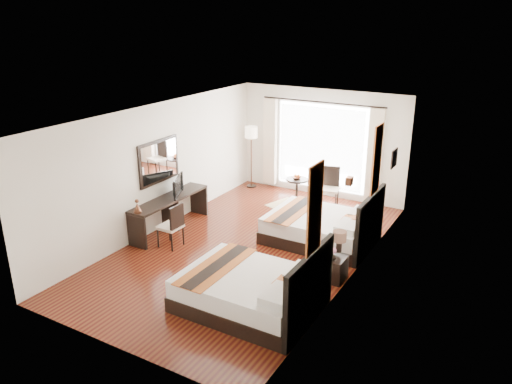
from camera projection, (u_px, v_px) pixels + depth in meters
The scene contains 29 objects.
floor at pixel (248, 248), 10.31m from camera, with size 4.50×7.50×0.01m, color #370C0A.
ceiling at pixel (247, 114), 9.37m from camera, with size 4.50×7.50×0.02m, color white.
wall_headboard at pixel (357, 204), 8.78m from camera, with size 0.01×7.50×2.80m, color silver.
wall_desk at pixel (159, 167), 10.89m from camera, with size 0.01×7.50×2.80m, color silver.
wall_window at pixel (322, 143), 12.89m from camera, with size 4.50×0.01×2.80m, color silver.
wall_entry at pixel (107, 261), 6.78m from camera, with size 4.50×0.01×2.80m, color silver.
window_glass at pixel (321, 147), 12.91m from camera, with size 2.40×0.02×2.20m, color white.
sheer_curtain at pixel (320, 148), 12.86m from camera, with size 2.30×0.02×2.10m, color white.
drape_left at pixel (270, 142), 13.52m from camera, with size 0.35×0.14×2.35m, color beige.
drape_right at pixel (375, 156), 12.16m from camera, with size 0.35×0.14×2.35m, color beige.
art_panel_near at pixel (315, 209), 7.09m from camera, with size 0.03×0.50×1.35m, color maroon.
art_panel_far at pixel (377, 160), 9.48m from camera, with size 0.03×0.50×1.35m, color maroon.
wall_sconce at pixel (349, 181), 8.37m from camera, with size 0.10×0.14×0.14m, color #482819.
mirror_frame at pixel (159, 161), 10.80m from camera, with size 0.04×1.25×0.95m, color black.
mirror_glass at pixel (160, 161), 10.79m from camera, with size 0.01×1.12×0.82m, color white.
bed_near at pixel (253, 290), 8.12m from camera, with size 2.20×1.72×1.24m.
bed_far at pixel (323, 227), 10.51m from camera, with size 2.18×1.70×1.23m.
nightstand at pixel (335, 269), 9.02m from camera, with size 0.37×0.46×0.44m, color black.
table_lamp at pixel (339, 238), 8.96m from camera, with size 0.25×0.25×0.40m.
vase at pixel (333, 254), 8.83m from camera, with size 0.12×0.12×0.13m, color black.
console_desk at pixel (170, 213), 11.09m from camera, with size 0.50×2.20×0.76m, color black.
television at pixel (175, 186), 11.03m from camera, with size 0.76×0.10×0.44m, color black.
bronze_figurine at pixel (137, 207), 10.10m from camera, with size 0.17×0.17×0.25m, color #482819, non-canonical shape.
desk_chair at pixel (171, 233), 10.30m from camera, with size 0.44×0.44×0.94m.
floor_lamp at pixel (251, 136), 13.47m from camera, with size 0.34×0.34×1.70m.
side_table at pixel (297, 191), 12.67m from camera, with size 0.55×0.55×0.64m, color black.
fruit_bowl at pixel (297, 178), 12.54m from camera, with size 0.22×0.22×0.05m, color #473519.
window_chair at pixel (329, 195), 12.40m from camera, with size 0.57×0.57×1.01m.
jute_rug at pixel (294, 208), 12.43m from camera, with size 1.23×0.83×0.01m, color tan.
Camera 1 is at (4.79, -7.98, 4.58)m, focal length 35.00 mm.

